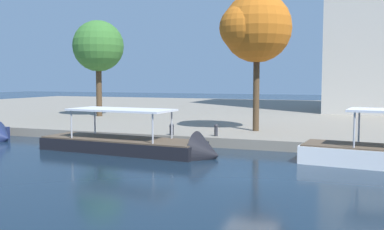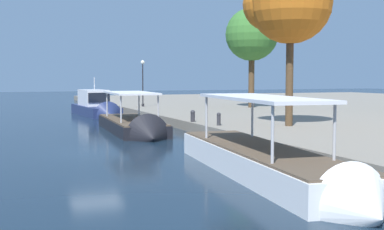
{
  "view_description": "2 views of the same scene",
  "coord_description": "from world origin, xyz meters",
  "px_view_note": "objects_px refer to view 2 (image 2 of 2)",
  "views": [
    {
      "loc": [
        4.65,
        -19.58,
        4.54
      ],
      "look_at": [
        -5.3,
        6.15,
        2.27
      ],
      "focal_mm": 41.01,
      "sensor_mm": 36.0,
      "label": 1
    },
    {
      "loc": [
        24.97,
        -4.66,
        3.71
      ],
      "look_at": [
        -0.14,
        5.11,
        1.71
      ],
      "focal_mm": 48.11,
      "sensor_mm": 36.0,
      "label": 2
    }
  ],
  "objects_px": {
    "tour_boat_2": "(270,168)",
    "lamp_post": "(143,78)",
    "mooring_bollard_1": "(219,118)",
    "tree_2": "(252,34)",
    "motor_yacht_0": "(97,109)",
    "tour_boat_1": "(134,128)",
    "tree_0": "(286,1)",
    "mooring_bollard_2": "(193,115)"
  },
  "relations": [
    {
      "from": "tour_boat_2",
      "to": "lamp_post",
      "type": "xyz_separation_m",
      "value": [
        -35.25,
        5.2,
        3.22
      ]
    },
    {
      "from": "mooring_bollard_1",
      "to": "lamp_post",
      "type": "bearing_deg",
      "value": 176.72
    },
    {
      "from": "tree_2",
      "to": "mooring_bollard_1",
      "type": "bearing_deg",
      "value": -33.77
    },
    {
      "from": "mooring_bollard_1",
      "to": "tour_boat_2",
      "type": "bearing_deg",
      "value": -16.48
    },
    {
      "from": "motor_yacht_0",
      "to": "tour_boat_1",
      "type": "bearing_deg",
      "value": -5.47
    },
    {
      "from": "motor_yacht_0",
      "to": "tour_boat_1",
      "type": "distance_m",
      "value": 16.19
    },
    {
      "from": "tree_0",
      "to": "tree_2",
      "type": "relative_size",
      "value": 1.03
    },
    {
      "from": "motor_yacht_0",
      "to": "tree_0",
      "type": "relative_size",
      "value": 1.04
    },
    {
      "from": "mooring_bollard_2",
      "to": "tour_boat_1",
      "type": "bearing_deg",
      "value": -97.87
    },
    {
      "from": "tour_boat_1",
      "to": "tree_0",
      "type": "distance_m",
      "value": 12.69
    },
    {
      "from": "motor_yacht_0",
      "to": "mooring_bollard_1",
      "type": "relative_size",
      "value": 12.89
    },
    {
      "from": "mooring_bollard_1",
      "to": "tree_0",
      "type": "distance_m",
      "value": 8.37
    },
    {
      "from": "motor_yacht_0",
      "to": "tour_boat_1",
      "type": "xyz_separation_m",
      "value": [
        16.18,
        -0.57,
        -0.31
      ]
    },
    {
      "from": "tour_boat_1",
      "to": "tree_2",
      "type": "distance_m",
      "value": 21.56
    },
    {
      "from": "motor_yacht_0",
      "to": "tree_0",
      "type": "height_order",
      "value": "tree_0"
    },
    {
      "from": "tour_boat_2",
      "to": "tree_0",
      "type": "xyz_separation_m",
      "value": [
        -11.68,
        7.71,
        7.98
      ]
    },
    {
      "from": "mooring_bollard_2",
      "to": "tree_2",
      "type": "height_order",
      "value": "tree_2"
    },
    {
      "from": "motor_yacht_0",
      "to": "tree_2",
      "type": "bearing_deg",
      "value": 74.09
    },
    {
      "from": "tour_boat_1",
      "to": "mooring_bollard_2",
      "type": "bearing_deg",
      "value": 85.48
    },
    {
      "from": "lamp_post",
      "to": "tree_2",
      "type": "xyz_separation_m",
      "value": [
        5.47,
        9.75,
        4.32
      ]
    },
    {
      "from": "tour_boat_2",
      "to": "mooring_bollard_2",
      "type": "bearing_deg",
      "value": 174.01
    },
    {
      "from": "motor_yacht_0",
      "to": "mooring_bollard_2",
      "type": "distance_m",
      "value": 17.07
    },
    {
      "from": "motor_yacht_0",
      "to": "tour_boat_2",
      "type": "bearing_deg",
      "value": -3.42
    },
    {
      "from": "tour_boat_2",
      "to": "mooring_bollard_1",
      "type": "height_order",
      "value": "tour_boat_2"
    },
    {
      "from": "motor_yacht_0",
      "to": "lamp_post",
      "type": "relative_size",
      "value": 2.22
    },
    {
      "from": "tour_boat_1",
      "to": "lamp_post",
      "type": "distance_m",
      "value": 19.51
    },
    {
      "from": "motor_yacht_0",
      "to": "lamp_post",
      "type": "bearing_deg",
      "value": 109.14
    },
    {
      "from": "mooring_bollard_2",
      "to": "tree_2",
      "type": "distance_m",
      "value": 19.0
    },
    {
      "from": "tour_boat_1",
      "to": "mooring_bollard_2",
      "type": "xyz_separation_m",
      "value": [
        0.55,
        3.95,
        0.75
      ]
    },
    {
      "from": "tour_boat_1",
      "to": "mooring_bollard_2",
      "type": "distance_m",
      "value": 4.06
    },
    {
      "from": "tour_boat_1",
      "to": "tree_0",
      "type": "relative_size",
      "value": 1.17
    },
    {
      "from": "motor_yacht_0",
      "to": "tour_boat_1",
      "type": "relative_size",
      "value": 0.89
    },
    {
      "from": "tour_boat_2",
      "to": "lamp_post",
      "type": "bearing_deg",
      "value": 177.25
    },
    {
      "from": "mooring_bollard_1",
      "to": "mooring_bollard_2",
      "type": "height_order",
      "value": "mooring_bollard_1"
    },
    {
      "from": "motor_yacht_0",
      "to": "mooring_bollard_1",
      "type": "height_order",
      "value": "motor_yacht_0"
    },
    {
      "from": "tour_boat_1",
      "to": "tree_2",
      "type": "relative_size",
      "value": 1.2
    },
    {
      "from": "tour_boat_2",
      "to": "mooring_bollard_1",
      "type": "bearing_deg",
      "value": 169.16
    },
    {
      "from": "tree_2",
      "to": "tour_boat_1",
      "type": "bearing_deg",
      "value": -50.35
    },
    {
      "from": "mooring_bollard_2",
      "to": "lamp_post",
      "type": "relative_size",
      "value": 0.17
    },
    {
      "from": "motor_yacht_0",
      "to": "tour_boat_2",
      "type": "relative_size",
      "value": 0.76
    },
    {
      "from": "tour_boat_1",
      "to": "tour_boat_2",
      "type": "distance_m",
      "value": 16.92
    },
    {
      "from": "lamp_post",
      "to": "tree_0",
      "type": "bearing_deg",
      "value": 6.1
    }
  ]
}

